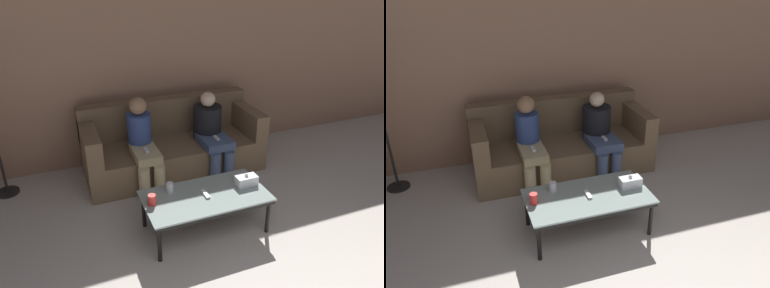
{
  "view_description": "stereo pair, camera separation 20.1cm",
  "coord_description": "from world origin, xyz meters",
  "views": [
    {
      "loc": [
        -1.37,
        -0.64,
        2.45
      ],
      "look_at": [
        0.0,
        2.81,
        0.66
      ],
      "focal_mm": 35.0,
      "sensor_mm": 36.0,
      "label": 1
    },
    {
      "loc": [
        -1.18,
        -0.71,
        2.45
      ],
      "look_at": [
        0.0,
        2.81,
        0.66
      ],
      "focal_mm": 35.0,
      "sensor_mm": 36.0,
      "label": 2
    }
  ],
  "objects": [
    {
      "name": "seated_person_mid_left",
      "position": [
        0.45,
        3.28,
        0.55
      ],
      "size": [
        0.36,
        0.71,
        1.03
      ],
      "color": "#47567A",
      "rests_on": "ground_plane"
    },
    {
      "name": "coffee_table",
      "position": [
        -0.11,
        2.17,
        0.37
      ],
      "size": [
        1.22,
        0.64,
        0.41
      ],
      "color": "#8C9E99",
      "rests_on": "ground_plane"
    },
    {
      "name": "seated_person_left_end",
      "position": [
        -0.45,
        3.26,
        0.56
      ],
      "size": [
        0.31,
        0.69,
        1.07
      ],
      "color": "tan",
      "rests_on": "ground_plane"
    },
    {
      "name": "tissue_box",
      "position": [
        0.35,
        2.19,
        0.46
      ],
      "size": [
        0.22,
        0.12,
        0.13
      ],
      "color": "white",
      "rests_on": "coffee_table"
    },
    {
      "name": "couch",
      "position": [
        0.0,
        3.51,
        0.32
      ],
      "size": [
        2.24,
        0.89,
        0.89
      ],
      "color": "brown",
      "rests_on": "ground_plane"
    },
    {
      "name": "game_remote",
      "position": [
        -0.11,
        2.17,
        0.42
      ],
      "size": [
        0.04,
        0.15,
        0.02
      ],
      "color": "white",
      "rests_on": "coffee_table"
    },
    {
      "name": "wall_back",
      "position": [
        0.0,
        4.02,
        1.3
      ],
      "size": [
        12.0,
        0.06,
        2.6
      ],
      "color": "#9E755B",
      "rests_on": "ground_plane"
    },
    {
      "name": "cup_near_left",
      "position": [
        -0.64,
        2.2,
        0.46
      ],
      "size": [
        0.08,
        0.08,
        0.11
      ],
      "color": "red",
      "rests_on": "coffee_table"
    },
    {
      "name": "cup_near_right",
      "position": [
        -0.42,
        2.35,
        0.46
      ],
      "size": [
        0.07,
        0.07,
        0.1
      ],
      "color": "silver",
      "rests_on": "coffee_table"
    }
  ]
}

